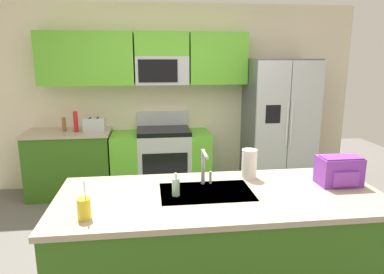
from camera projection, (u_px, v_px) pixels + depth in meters
ground_plane at (197, 258)px, 3.35m from camera, size 9.00×9.00×0.00m
kitchen_wall_unit at (167, 85)px, 5.02m from camera, size 5.20×0.43×2.60m
back_counter at (70, 163)px, 4.81m from camera, size 1.12×0.63×0.90m
range_oven at (161, 160)px, 4.96m from camera, size 1.36×0.61×1.10m
refrigerator at (278, 125)px, 4.99m from camera, size 0.90×0.76×1.85m
island_counter at (220, 249)px, 2.67m from camera, size 2.38×0.99×0.90m
toaster at (94, 125)px, 4.68m from camera, size 0.28×0.16×0.18m
pepper_mill at (64, 124)px, 4.68m from camera, size 0.05×0.05×0.19m
bottle_red at (76, 122)px, 4.64m from camera, size 0.06×0.06×0.27m
sink_faucet at (204, 164)px, 2.70m from camera, size 0.08×0.21×0.28m
drink_cup_yellow at (84, 209)px, 2.16m from camera, size 0.08×0.08×0.25m
soap_dispenser at (176, 187)px, 2.52m from camera, size 0.06×0.06×0.17m
paper_towel_roll at (249, 164)px, 2.88m from camera, size 0.12×0.12×0.24m
backpack at (339, 170)px, 2.73m from camera, size 0.32×0.22×0.23m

